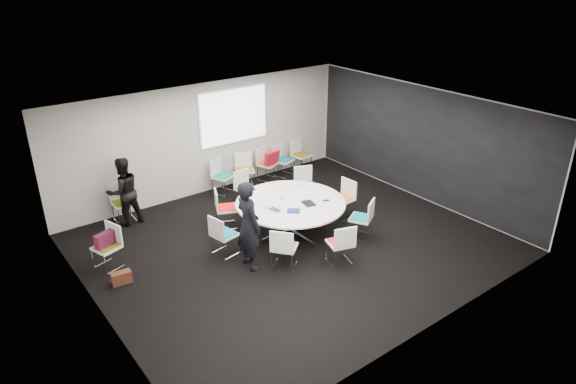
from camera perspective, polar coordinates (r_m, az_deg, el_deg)
room_shell at (r=10.34m, az=0.88°, el=1.14°), size 8.08×7.08×2.88m
conference_table at (r=11.11m, az=0.29°, el=-1.91°), size 2.37×2.37×0.73m
projection_screen at (r=13.26m, az=-6.03°, el=8.38°), size 1.90×0.03×1.35m
chair_ring_a at (r=11.98m, az=6.06°, el=-1.50°), size 0.48×0.49×0.88m
chair_ring_b at (r=12.64m, az=1.89°, el=0.06°), size 0.60×0.59×0.88m
chair_ring_c at (r=12.46m, az=-4.61°, el=-0.37°), size 0.52×0.51×0.88m
chair_ring_d at (r=11.56m, az=-6.91°, el=-2.57°), size 0.60×0.60×0.88m
chair_ring_e at (r=10.50m, az=-7.06°, el=-5.53°), size 0.53×0.54×0.88m
chair_ring_f at (r=10.00m, az=-0.43°, el=-7.00°), size 0.64×0.64×0.88m
chair_ring_g at (r=10.18m, az=5.81°, el=-6.52°), size 0.57×0.57×0.88m
chair_ring_h at (r=11.16m, az=8.11°, el=-3.69°), size 0.62×0.62×0.88m
chair_back_a at (r=13.24m, az=-7.26°, el=1.04°), size 0.60×0.59×0.88m
chair_back_b at (r=13.58m, az=-4.80°, el=1.78°), size 0.60×0.59×0.88m
chair_back_c at (r=13.95m, az=-2.33°, el=2.47°), size 0.59×0.59×0.88m
chair_back_d at (r=14.20m, az=-0.52°, el=2.91°), size 0.58×0.57×0.88m
chair_back_e at (r=14.58m, az=1.45°, el=3.48°), size 0.52×0.51×0.88m
chair_spare_left at (r=10.59m, az=-19.34°, el=-6.58°), size 0.56×0.57×0.88m
chair_person_back at (r=12.31m, az=-17.77°, el=-1.88°), size 0.47×0.46×0.88m
person_main at (r=9.76m, az=-4.41°, el=-3.70°), size 0.46×0.67×1.80m
person_back at (r=11.95m, az=-17.80°, el=0.05°), size 0.79×0.62×1.58m
laptop at (r=10.72m, az=-1.36°, el=-1.86°), size 0.24×0.32×0.02m
laptop_lid at (r=10.73m, az=-2.64°, el=-1.15°), size 0.18×0.26×0.22m
notebook_black at (r=10.96m, az=2.30°, el=-1.26°), size 0.28×0.34×0.02m
tablet_folio at (r=10.62m, az=0.61°, el=-2.10°), size 0.33×0.32×0.03m
papers_right at (r=11.53m, az=1.64°, el=0.06°), size 0.37×0.34×0.00m
papers_front at (r=11.26m, az=3.19°, el=-0.60°), size 0.30×0.21×0.00m
cup at (r=11.13m, az=-0.72°, el=-0.61°), size 0.08×0.08×0.09m
phone at (r=11.12m, az=4.27°, el=-0.95°), size 0.15×0.10×0.01m
maroon_bag at (r=10.42m, az=-19.66°, el=-4.98°), size 0.42×0.26×0.28m
brown_bag at (r=10.10m, az=-18.01°, el=-9.05°), size 0.37×0.19×0.24m
red_jacket at (r=13.62m, az=-1.79°, el=3.85°), size 0.45×0.20×0.36m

